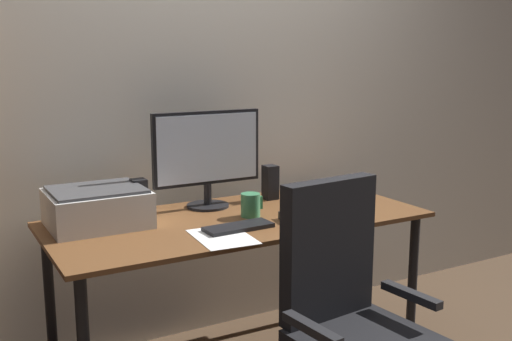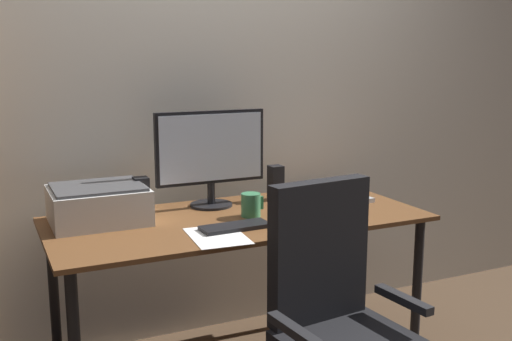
% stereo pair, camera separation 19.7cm
% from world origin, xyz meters
% --- Properties ---
extents(back_wall, '(6.40, 0.10, 2.60)m').
position_xyz_m(back_wall, '(0.00, 0.54, 1.30)').
color(back_wall, silver).
rests_on(back_wall, ground).
extents(desk, '(1.66, 0.74, 0.74)m').
position_xyz_m(desk, '(0.00, 0.00, 0.66)').
color(desk, brown).
rests_on(desk, ground).
extents(monitor, '(0.53, 0.20, 0.45)m').
position_xyz_m(monitor, '(-0.04, 0.23, 1.00)').
color(monitor, black).
rests_on(monitor, desk).
extents(keyboard, '(0.29, 0.12, 0.02)m').
position_xyz_m(keyboard, '(-0.09, -0.17, 0.75)').
color(keyboard, black).
rests_on(keyboard, desk).
extents(mouse, '(0.07, 0.10, 0.03)m').
position_xyz_m(mouse, '(0.16, -0.16, 0.76)').
color(mouse, black).
rests_on(mouse, desk).
extents(coffee_mug, '(0.10, 0.09, 0.10)m').
position_xyz_m(coffee_mug, '(0.06, -0.02, 0.79)').
color(coffee_mug, '#387F51').
rests_on(coffee_mug, desk).
extents(laptop, '(0.34, 0.26, 0.02)m').
position_xyz_m(laptop, '(0.54, 0.06, 0.75)').
color(laptop, '#B7BABC').
rests_on(laptop, desk).
extents(speaker_left, '(0.06, 0.07, 0.17)m').
position_xyz_m(speaker_left, '(-0.38, 0.22, 0.82)').
color(speaker_left, black).
rests_on(speaker_left, desk).
extents(speaker_right, '(0.06, 0.07, 0.17)m').
position_xyz_m(speaker_right, '(0.30, 0.22, 0.82)').
color(speaker_right, black).
rests_on(speaker_right, desk).
extents(printer, '(0.40, 0.34, 0.16)m').
position_xyz_m(printer, '(-0.58, 0.17, 0.82)').
color(printer, silver).
rests_on(printer, desk).
extents(paper_sheet, '(0.23, 0.31, 0.00)m').
position_xyz_m(paper_sheet, '(-0.19, -0.24, 0.74)').
color(paper_sheet, white).
rests_on(paper_sheet, desk).
extents(office_chair, '(0.54, 0.54, 1.01)m').
position_xyz_m(office_chair, '(0.08, -0.72, 0.46)').
color(office_chair, '#232326').
rests_on(office_chair, ground).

